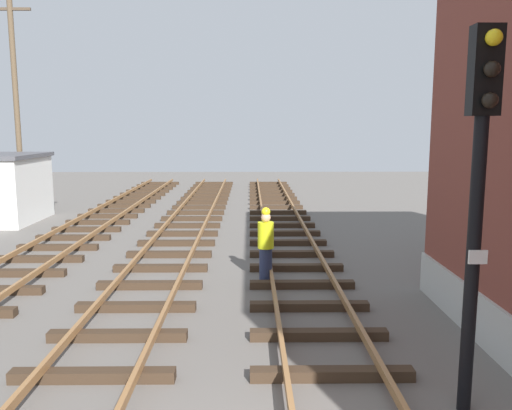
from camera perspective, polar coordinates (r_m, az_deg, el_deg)
name	(u,v)px	position (r m, az deg, el deg)	size (l,w,h in m)	color
signal_mast	(479,177)	(7.13, 23.44, 2.87)	(0.36, 0.40, 5.05)	black
control_hut	(1,188)	(23.22, -26.37, 1.71)	(3.00, 3.80, 2.76)	silver
utility_pole_far	(16,104)	(25.87, -25.00, 10.12)	(1.80, 0.24, 9.33)	brown
track_worker_foreground	(266,245)	(12.79, 1.09, -4.43)	(0.40, 0.40, 1.87)	#262D4C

